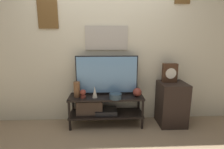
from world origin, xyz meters
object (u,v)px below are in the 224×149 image
Objects in this scene: television at (107,75)px; mantel_clock at (170,73)px; vase_tall_ceramic at (77,89)px; vase_round_glass at (137,92)px; vase_wide_bowl at (115,96)px; vase_slim_bronze at (95,92)px; decorative_bust at (83,93)px.

mantel_clock is at bearing -2.45° from television.
vase_tall_ceramic reaches higher than vase_round_glass.
television reaches higher than vase_wide_bowl.
vase_slim_bronze is 0.96× the size of vase_wide_bowl.
vase_slim_bronze is 1.30m from mantel_clock.
television is 0.40m from vase_wide_bowl.
vase_tall_ceramic is at bearing -177.90° from mantel_clock.
vase_round_glass is at bearing 2.42° from vase_slim_bronze.
vase_slim_bronze is 0.60× the size of mantel_clock.
television is at bearing 120.74° from vase_wide_bowl.
decorative_bust is at bearing -175.43° from mantel_clock.
vase_wide_bowl is at bearing -10.64° from vase_slim_bronze.
vase_wide_bowl is at bearing -10.70° from vase_tall_ceramic.
vase_slim_bronze is 0.71m from vase_round_glass.
vase_round_glass is at bearing 13.99° from vase_wide_bowl.
vase_wide_bowl is 0.38m from vase_round_glass.
vase_round_glass is 0.64m from mantel_clock.
vase_tall_ceramic is 0.80× the size of mantel_clock.
vase_wide_bowl is 0.65m from vase_tall_ceramic.
television is 3.29× the size of mantel_clock.
decorative_bust is 0.45× the size of mantel_clock.
vase_slim_bronze is (-0.20, -0.16, -0.25)m from television.
vase_slim_bronze is at bearing -177.58° from vase_round_glass.
mantel_clock is (0.56, 0.08, 0.31)m from vase_round_glass.
vase_round_glass is at bearing -1.51° from vase_tall_ceramic.
mantel_clock is (1.06, -0.05, 0.04)m from television.
vase_tall_ceramic is (-0.63, 0.12, 0.09)m from vase_wide_bowl.
vase_slim_bronze is 0.19m from decorative_bust.
decorative_bust is (-0.52, 0.06, 0.03)m from vase_wide_bowl.
mantel_clock is (1.46, 0.12, 0.30)m from decorative_bust.
vase_wide_bowl is at bearing -59.26° from television.
decorative_bust is (-0.19, -0.00, -0.02)m from vase_slim_bronze.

